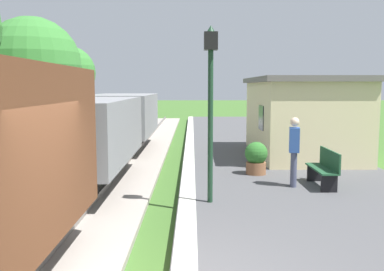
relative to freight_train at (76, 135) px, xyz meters
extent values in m
cylinder|color=black|center=(0.00, -4.25, -0.83)|extent=(1.56, 0.84, 0.84)
cylinder|color=black|center=(0.00, -3.09, -0.58)|extent=(0.20, 0.30, 0.20)
cube|color=gray|center=(0.00, 0.56, 0.07)|extent=(2.50, 5.60, 1.60)
cube|color=black|center=(0.00, 0.56, -0.58)|extent=(2.10, 5.15, 0.50)
cylinder|color=black|center=(0.00, 2.35, -0.83)|extent=(1.56, 0.84, 0.84)
cylinder|color=black|center=(0.00, -1.23, -0.83)|extent=(1.56, 0.84, 0.84)
cylinder|color=black|center=(0.00, 3.51, -0.58)|extent=(0.20, 0.30, 0.20)
cylinder|color=black|center=(0.00, -2.39, -0.58)|extent=(0.20, 0.30, 0.20)
cube|color=gray|center=(0.00, 7.16, 0.07)|extent=(2.50, 5.60, 1.60)
cube|color=black|center=(0.00, 7.16, -0.58)|extent=(2.10, 5.15, 0.50)
cylinder|color=black|center=(0.00, 8.95, -0.83)|extent=(1.56, 0.84, 0.84)
cylinder|color=black|center=(0.00, 5.37, -0.83)|extent=(1.56, 0.84, 0.84)
cylinder|color=black|center=(0.00, 10.11, -0.58)|extent=(0.20, 0.30, 0.20)
cylinder|color=black|center=(0.00, 4.21, -0.58)|extent=(0.20, 0.30, 0.20)
cube|color=beige|center=(6.80, 4.68, 0.04)|extent=(3.20, 5.50, 2.60)
cube|color=#66605B|center=(6.80, 4.68, 1.43)|extent=(3.50, 5.80, 0.18)
cube|color=black|center=(5.19, 3.58, 0.17)|extent=(0.03, 0.90, 0.80)
cube|color=#1E4C2D|center=(6.10, -0.17, -0.82)|extent=(0.42, 1.50, 0.04)
cube|color=#1E4C2D|center=(6.29, -0.17, -0.57)|extent=(0.04, 1.50, 0.45)
cube|color=black|center=(6.10, -0.77, -1.05)|extent=(0.38, 0.06, 0.42)
cube|color=black|center=(6.10, 0.43, -1.05)|extent=(0.38, 0.06, 0.42)
cylinder|color=#474C66|center=(5.39, -0.25, -0.83)|extent=(0.15, 0.15, 0.86)
cylinder|color=#474C66|center=(5.42, -0.09, -0.83)|extent=(0.15, 0.15, 0.86)
cube|color=#2D5199|center=(5.40, -0.17, -0.10)|extent=(0.31, 0.42, 0.60)
sphere|color=beige|center=(5.40, -0.17, 0.34)|extent=(0.22, 0.22, 0.22)
cylinder|color=brown|center=(4.70, 1.32, -1.09)|extent=(0.56, 0.56, 0.34)
sphere|color=#2D6B28|center=(4.70, 1.32, -0.66)|extent=(0.64, 0.64, 0.64)
cylinder|color=#193823|center=(3.29, -1.61, 0.34)|extent=(0.11, 0.11, 3.20)
cube|color=black|center=(3.29, -1.61, 2.12)|extent=(0.28, 0.28, 0.36)
sphere|color=#F2E5BF|center=(3.29, -1.61, 2.12)|extent=(0.20, 0.20, 0.20)
cone|color=#193823|center=(3.29, -1.61, 2.36)|extent=(0.20, 0.20, 0.16)
cylinder|color=#4C3823|center=(-4.14, 8.52, -0.48)|extent=(0.28, 0.28, 2.06)
sphere|color=#387A33|center=(-4.14, 8.52, 2.13)|extent=(4.22, 4.22, 4.22)
cylinder|color=#4C3823|center=(-4.36, 14.84, -0.33)|extent=(0.28, 0.28, 2.36)
sphere|color=#387A33|center=(-4.36, 14.84, 2.02)|extent=(3.11, 3.11, 3.11)
camera|label=1|loc=(2.90, -10.51, 1.20)|focal=39.96mm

